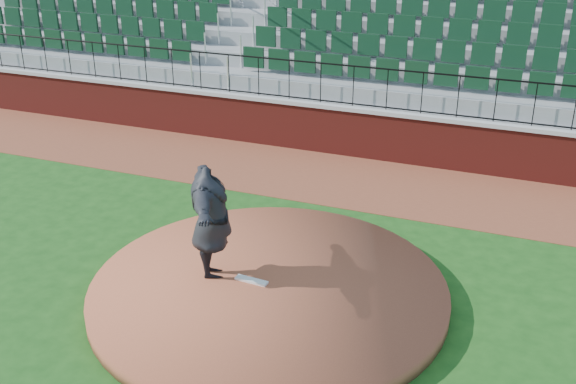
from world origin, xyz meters
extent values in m
plane|color=#174614|center=(0.00, 0.00, 0.00)|extent=(90.00, 90.00, 0.00)
cube|color=brown|center=(0.00, 5.40, 0.01)|extent=(34.00, 3.20, 0.01)
cube|color=maroon|center=(0.00, 7.00, 0.60)|extent=(34.00, 0.35, 1.20)
cube|color=#B7B7B7|center=(0.00, 7.00, 1.25)|extent=(34.00, 0.45, 0.10)
cube|color=maroon|center=(0.00, 12.52, 2.75)|extent=(34.00, 0.50, 5.50)
cylinder|color=brown|center=(0.21, 0.08, 0.12)|extent=(5.96, 5.96, 0.25)
cube|color=white|center=(-0.09, 0.04, 0.27)|extent=(0.58, 0.18, 0.04)
imported|color=black|center=(-0.78, 0.01, 1.24)|extent=(1.76, 2.47, 1.99)
camera|label=1|loc=(4.08, -8.89, 6.30)|focal=42.64mm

